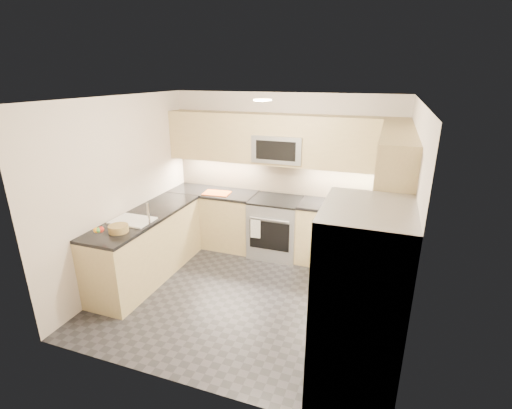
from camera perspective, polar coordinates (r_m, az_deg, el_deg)
name	(u,v)px	position (r m, az deg, el deg)	size (l,w,h in m)	color
floor	(247,295)	(5.04, -1.37, -13.71)	(3.60, 3.20, 0.00)	black
ceiling	(245,99)	(4.23, -1.66, 15.97)	(3.60, 3.20, 0.02)	beige
wall_back	(282,174)	(5.93, 4.07, 4.71)	(3.60, 0.02, 2.50)	beige
wall_front	(177,267)	(3.17, -12.08, -9.41)	(3.60, 0.02, 2.50)	beige
wall_left	(123,191)	(5.37, -19.76, 1.98)	(0.02, 3.20, 2.50)	beige
wall_right	(405,225)	(4.22, 21.99, -2.95)	(0.02, 3.20, 2.50)	beige
base_cab_back_left	(214,219)	(6.29, -6.47, -2.18)	(1.42, 0.60, 0.90)	tan
base_cab_back_right	(346,237)	(5.74, 13.62, -4.84)	(1.42, 0.60, 0.90)	tan
base_cab_right	(369,279)	(4.69, 17.00, -10.95)	(0.60, 1.70, 0.90)	tan
base_cab_peninsula	(148,247)	(5.47, -16.34, -6.32)	(0.60, 2.00, 0.90)	tan
countertop_back_left	(213,192)	(6.13, -6.63, 1.90)	(1.42, 0.63, 0.04)	black
countertop_back_right	(348,207)	(5.56, 14.00, -0.42)	(1.42, 0.63, 0.04)	black
countertop_right	(373,243)	(4.48, 17.59, -5.73)	(0.63, 1.70, 0.04)	black
countertop_peninsula	(144,216)	(5.29, -16.82, -1.72)	(0.63, 2.00, 0.04)	black
upper_cab_back	(280,140)	(5.65, 3.72, 9.93)	(3.60, 0.35, 0.75)	tan
upper_cab_right	(395,165)	(4.31, 20.55, 5.74)	(0.35, 1.95, 0.75)	tan
backsplash_back	(282,177)	(5.94, 4.04, 4.18)	(3.60, 0.01, 0.51)	tan
backsplash_right	(403,215)	(4.66, 21.72, -1.56)	(0.01, 2.30, 0.51)	tan
gas_range	(276,227)	(5.89, 3.02, -3.55)	(0.76, 0.65, 0.91)	#9C9FA3
range_cooktop	(276,200)	(5.73, 3.10, 0.69)	(0.76, 0.65, 0.03)	black
oven_door_glass	(269,236)	(5.61, 2.05, -4.84)	(0.62, 0.02, 0.45)	black
oven_handle	(269,220)	(5.48, 2.02, -2.35)	(0.02, 0.02, 0.60)	#B2B5BA
microwave	(279,148)	(5.65, 3.62, 8.64)	(0.76, 0.40, 0.40)	gray
microwave_door	(275,151)	(5.45, 3.01, 8.26)	(0.60, 0.01, 0.28)	black
refrigerator	(358,308)	(3.35, 15.48, -15.05)	(0.70, 0.90, 1.80)	#A1A4A9
fridge_handle_left	(311,306)	(3.20, 8.45, -15.16)	(0.02, 0.02, 1.20)	#B2B5BA
fridge_handle_right	(319,284)	(3.50, 9.66, -11.94)	(0.02, 0.02, 1.20)	#B2B5BA
sink_basin	(133,225)	(5.12, -18.40, -3.08)	(0.52, 0.38, 0.16)	white
faucet	(148,214)	(4.90, -16.23, -1.35)	(0.03, 0.03, 0.28)	silver
utensil_bowl	(363,201)	(5.55, 16.08, 0.58)	(0.32, 0.32, 0.18)	#62BD51
cutting_board	(217,193)	(5.99, -6.06, 1.76)	(0.42, 0.29, 0.01)	#C64C12
fruit_basket	(119,229)	(4.80, -20.40, -3.50)	(0.24, 0.24, 0.09)	#A1844B
fruit_apple	(101,229)	(4.66, -22.75, -3.56)	(0.07, 0.07, 0.07)	red
fruit_pear	(99,230)	(4.65, -23.06, -3.64)	(0.06, 0.06, 0.06)	green
dish_towel_check	(255,229)	(5.59, -0.10, -3.77)	(0.15, 0.01, 0.29)	white
fruit_orange	(96,230)	(4.66, -23.37, -3.65)	(0.07, 0.07, 0.07)	orange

